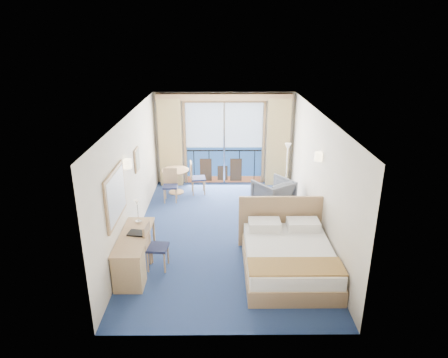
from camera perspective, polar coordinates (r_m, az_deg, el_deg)
floor at (r=9.14m, az=0.19°, el=-7.67°), size 6.50×6.50×0.00m
room_walls at (r=8.45m, az=0.21°, el=3.03°), size 4.04×6.54×2.72m
balcony_door at (r=11.71m, az=-0.00°, el=4.77°), size 2.36×0.03×2.52m
curtain_left at (r=11.63m, az=-7.65°, el=5.14°), size 0.65×0.22×2.55m
curtain_right at (r=11.65m, az=7.72°, el=5.17°), size 0.65×0.22×2.55m
pelmet at (r=11.29m, az=0.04°, el=11.65°), size 3.80×0.25×0.18m
mirror at (r=7.36m, az=-15.22°, el=-2.30°), size 0.05×1.25×0.95m
wall_print at (r=9.12m, az=-12.32°, el=2.71°), size 0.04×0.42×0.52m
sconce_left at (r=8.07m, az=-13.67°, el=2.13°), size 0.18×0.18×0.18m
sconce_right at (r=8.53m, az=13.39°, el=3.14°), size 0.18×0.18×0.18m
bed at (r=7.74m, az=9.12°, el=-10.86°), size 1.79×2.12×1.12m
nightstand at (r=9.06m, az=11.42°, el=-6.25°), size 0.46×0.44×0.60m
phone at (r=8.95m, az=11.35°, el=-4.14°), size 0.23×0.19×0.09m
armchair at (r=10.25m, az=7.05°, el=-2.17°), size 1.18×1.19×0.78m
floor_lamp at (r=11.01m, az=9.05°, el=3.27°), size 0.20×0.20×1.46m
desk at (r=7.47m, az=-13.24°, el=-11.61°), size 0.54×1.56×0.73m
desk_chair at (r=7.76m, az=-10.12°, el=-9.08°), size 0.44×0.43×0.92m
folder at (r=7.71m, az=-12.33°, el=-7.55°), size 0.36×0.29×0.03m
desk_lamp at (r=7.98m, az=-12.28°, el=-3.87°), size 0.12×0.12×0.47m
round_table at (r=11.21m, az=-6.92°, el=0.52°), size 0.76×0.76×0.68m
table_chair_a at (r=11.11m, az=-4.14°, el=0.46°), size 0.46×0.45×0.92m
table_chair_b at (r=10.74m, az=-7.67°, el=-0.54°), size 0.39×0.40×0.88m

